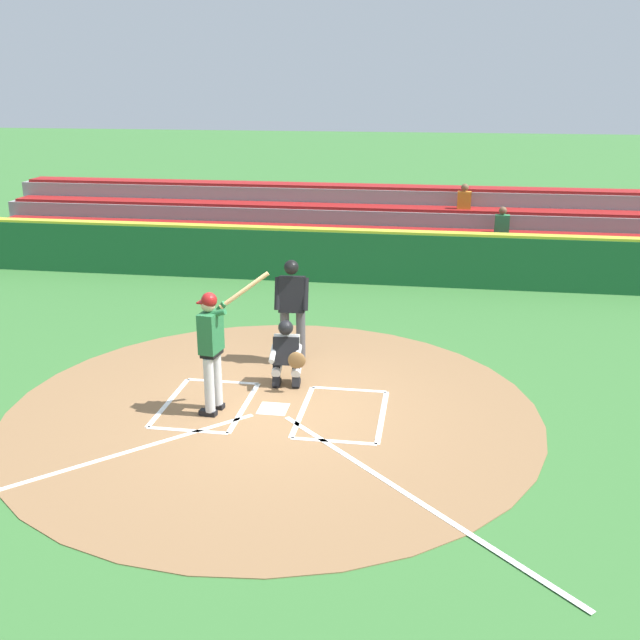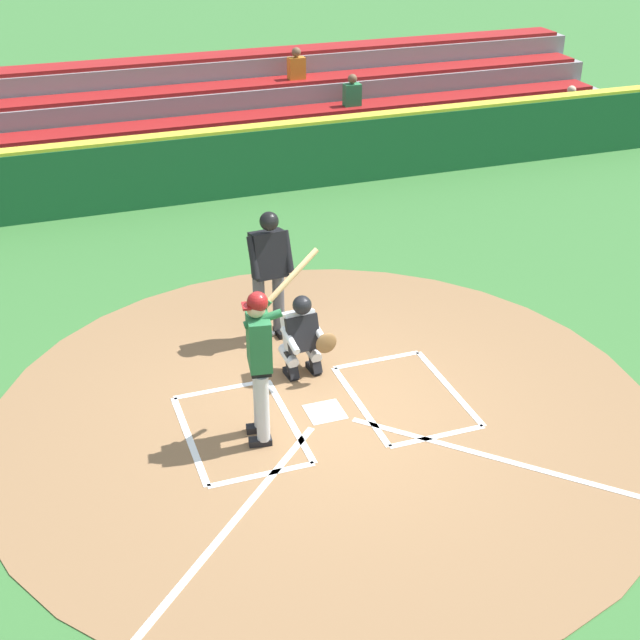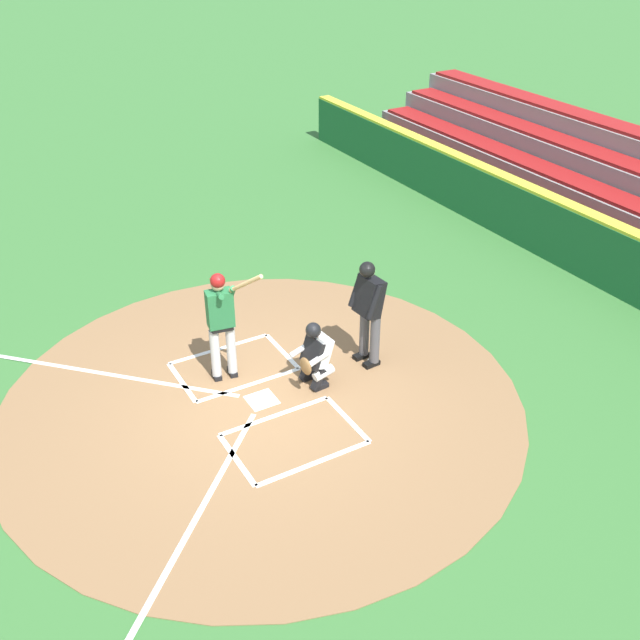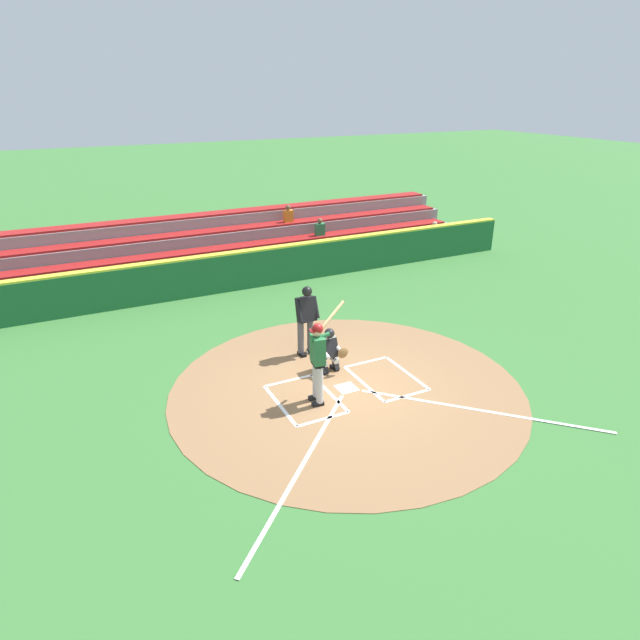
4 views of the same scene
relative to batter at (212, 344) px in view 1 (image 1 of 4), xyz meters
name	(u,v)px [view 1 (image 1 of 4)]	position (x,y,z in m)	size (l,w,h in m)	color
ground_plane	(273,410)	(-0.84, -0.23, -1.10)	(120.00, 120.00, 0.00)	#387033
dirt_circle	(273,409)	(-0.84, -0.23, -1.09)	(8.00, 8.00, 0.01)	olive
home_plate_and_chalk	(260,435)	(-0.84, 0.65, -1.08)	(7.93, 4.91, 0.01)	white
batter	(212,344)	(0.00, 0.00, 0.00)	(1.01, 0.60, 2.13)	#BCBCBC
catcher	(287,352)	(-0.87, -1.15, -0.51)	(0.62, 0.61, 1.13)	black
plate_umpire	(292,304)	(-0.76, -2.20, -0.02)	(0.60, 0.44, 1.86)	#4C4C51
baseball	(295,360)	(-0.79, -2.23, -1.06)	(0.07, 0.07, 0.07)	white
backstop_wall	(339,256)	(-0.84, -7.73, -0.45)	(22.00, 0.36, 1.31)	#1E6033
bleacher_stand	(352,232)	(-0.85, -10.43, -0.40)	(20.00, 3.40, 2.10)	gray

